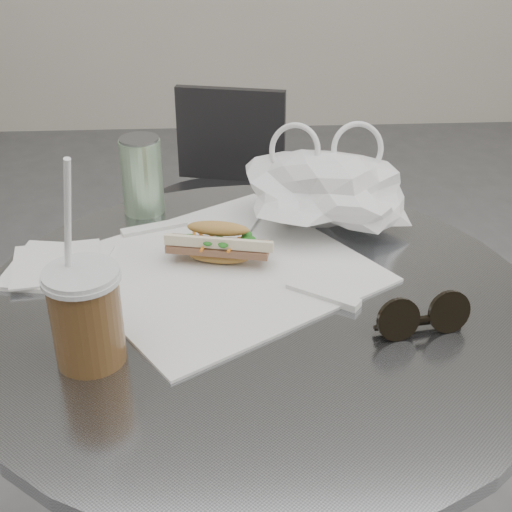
{
  "coord_description": "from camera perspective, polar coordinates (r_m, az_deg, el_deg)",
  "views": [
    {
      "loc": [
        -0.05,
        -0.59,
        1.26
      ],
      "look_at": [
        -0.0,
        0.23,
        0.79
      ],
      "focal_mm": 50.0,
      "sensor_mm": 36.0,
      "label": 1
    }
  ],
  "objects": [
    {
      "name": "cafe_table",
      "position": [
        1.12,
        0.11,
        -15.55
      ],
      "size": [
        0.76,
        0.76,
        0.74
      ],
      "color": "slate",
      "rests_on": "ground"
    },
    {
      "name": "chair_far",
      "position": [
        1.96,
        -2.7,
        0.98
      ],
      "size": [
        0.38,
        0.41,
        0.71
      ],
      "rotation": [
        0.0,
        0.0,
        2.92
      ],
      "color": "#2E2D30",
      "rests_on": "ground"
    },
    {
      "name": "sandwich_paper",
      "position": [
        1.01,
        -2.78,
        -1.0
      ],
      "size": [
        0.5,
        0.5,
        0.0
      ],
      "primitive_type": "cube",
      "rotation": [
        0.0,
        0.0,
        0.58
      ],
      "color": "white",
      "rests_on": "cafe_table"
    },
    {
      "name": "banh_mi",
      "position": [
        1.01,
        -3.03,
        1.02
      ],
      "size": [
        0.19,
        0.11,
        0.06
      ],
      "rotation": [
        0.0,
        0.0,
        -0.21
      ],
      "color": "#B78445",
      "rests_on": "sandwich_paper"
    },
    {
      "name": "iced_coffee",
      "position": [
        0.83,
        -13.44,
        -4.58
      ],
      "size": [
        0.09,
        0.09,
        0.26
      ],
      "color": "brown",
      "rests_on": "cafe_table"
    },
    {
      "name": "sunglasses",
      "position": [
        0.9,
        13.17,
        -4.85
      ],
      "size": [
        0.12,
        0.05,
        0.05
      ],
      "rotation": [
        0.0,
        0.0,
        0.19
      ],
      "color": "black",
      "rests_on": "cafe_table"
    },
    {
      "name": "plastic_bag",
      "position": [
        1.11,
        5.63,
        5.06
      ],
      "size": [
        0.27,
        0.22,
        0.12
      ],
      "primitive_type": null,
      "rotation": [
        0.0,
        0.0,
        -0.19
      ],
      "color": "white",
      "rests_on": "cafe_table"
    },
    {
      "name": "napkin_stack",
      "position": [
        1.05,
        -15.64,
        -0.75
      ],
      "size": [
        0.15,
        0.15,
        0.01
      ],
      "color": "white",
      "rests_on": "cafe_table"
    },
    {
      "name": "drink_can",
      "position": [
        1.17,
        -9.11,
        6.38
      ],
      "size": [
        0.07,
        0.07,
        0.13
      ],
      "color": "#5D9C5B",
      "rests_on": "cafe_table"
    }
  ]
}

